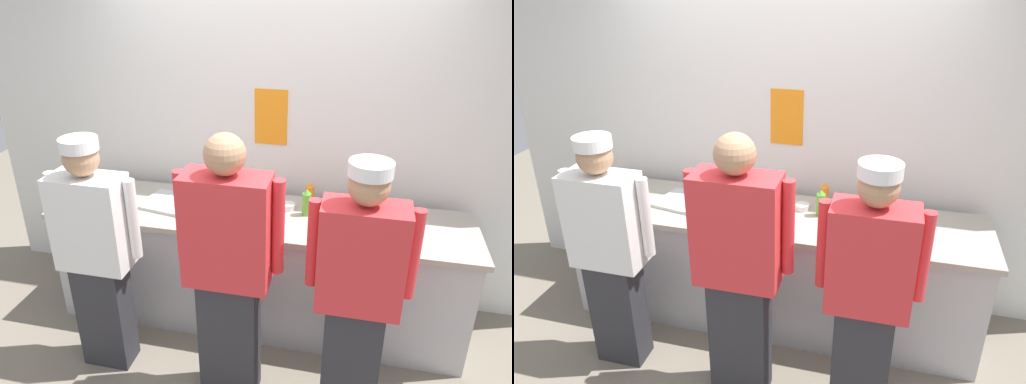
# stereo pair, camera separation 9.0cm
# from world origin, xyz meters

# --- Properties ---
(ground_plane) EXTENTS (9.00, 9.00, 0.00)m
(ground_plane) POSITION_xyz_m (0.00, 0.00, 0.00)
(ground_plane) COLOR slate
(wall_back) EXTENTS (4.67, 0.11, 2.91)m
(wall_back) POSITION_xyz_m (0.00, 0.86, 1.46)
(wall_back) COLOR silver
(wall_back) RESTS_ON ground
(prep_counter) EXTENTS (2.98, 0.71, 0.89)m
(prep_counter) POSITION_xyz_m (0.00, 0.37, 0.45)
(prep_counter) COLOR #B2B2B7
(prep_counter) RESTS_ON ground
(chef_near_left) EXTENTS (0.59, 0.24, 1.60)m
(chef_near_left) POSITION_xyz_m (-0.89, -0.29, 0.86)
(chef_near_left) COLOR #2D2D33
(chef_near_left) RESTS_ON ground
(chef_center) EXTENTS (0.62, 0.24, 1.72)m
(chef_center) POSITION_xyz_m (-0.01, -0.36, 0.91)
(chef_center) COLOR #2D2D33
(chef_center) RESTS_ON ground
(chef_far_right) EXTENTS (0.59, 0.24, 1.63)m
(chef_far_right) POSITION_xyz_m (0.72, -0.35, 0.87)
(chef_far_right) COLOR #2D2D33
(chef_far_right) RESTS_ON ground
(plate_stack_front) EXTENTS (0.21, 0.21, 0.07)m
(plate_stack_front) POSITION_xyz_m (0.59, 0.22, 0.93)
(plate_stack_front) COLOR white
(plate_stack_front) RESTS_ON prep_counter
(mixing_bowl_steel) EXTENTS (0.34, 0.34, 0.10)m
(mixing_bowl_steel) POSITION_xyz_m (0.82, 0.41, 0.94)
(mixing_bowl_steel) COLOR #B7BABF
(mixing_bowl_steel) RESTS_ON prep_counter
(sheet_tray) EXTENTS (0.50, 0.40, 0.02)m
(sheet_tray) POSITION_xyz_m (-0.63, 0.37, 0.90)
(sheet_tray) COLOR #B7BABF
(sheet_tray) RESTS_ON prep_counter
(squeeze_bottle_primary) EXTENTS (0.06, 0.06, 0.20)m
(squeeze_bottle_primary) POSITION_xyz_m (-0.91, 0.18, 0.99)
(squeeze_bottle_primary) COLOR #56A333
(squeeze_bottle_primary) RESTS_ON prep_counter
(squeeze_bottle_secondary) EXTENTS (0.06, 0.06, 0.18)m
(squeeze_bottle_secondary) POSITION_xyz_m (0.34, 0.59, 0.98)
(squeeze_bottle_secondary) COLOR orange
(squeeze_bottle_secondary) RESTS_ON prep_counter
(squeeze_bottle_spare) EXTENTS (0.06, 0.06, 0.20)m
(squeeze_bottle_spare) POSITION_xyz_m (0.33, 0.43, 0.99)
(squeeze_bottle_spare) COLOR #56A333
(squeeze_bottle_spare) RESTS_ON prep_counter
(ramekin_green_sauce) EXTENTS (0.09, 0.09, 0.04)m
(ramekin_green_sauce) POSITION_xyz_m (0.60, 0.57, 0.91)
(ramekin_green_sauce) COLOR white
(ramekin_green_sauce) RESTS_ON prep_counter
(ramekin_yellow_sauce) EXTENTS (0.11, 0.11, 0.04)m
(ramekin_yellow_sauce) POSITION_xyz_m (-0.03, 0.28, 0.91)
(ramekin_yellow_sauce) COLOR white
(ramekin_yellow_sauce) RESTS_ON prep_counter
(ramekin_red_sauce) EXTENTS (0.10, 0.10, 0.04)m
(ramekin_red_sauce) POSITION_xyz_m (0.19, 0.49, 0.92)
(ramekin_red_sauce) COLOR white
(ramekin_red_sauce) RESTS_ON prep_counter
(deli_cup) EXTENTS (0.09, 0.09, 0.08)m
(deli_cup) POSITION_xyz_m (-0.23, 0.21, 0.93)
(deli_cup) COLOR white
(deli_cup) RESTS_ON prep_counter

